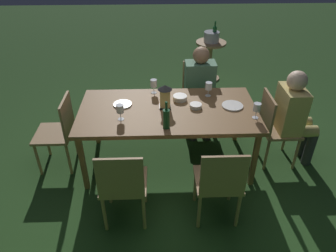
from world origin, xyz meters
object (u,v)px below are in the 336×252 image
at_px(wine_glass_d, 154,84).
at_px(green_bottle_on_table, 166,118).
at_px(chair_head_near, 275,126).
at_px(chair_side_right_b, 123,184).
at_px(person_in_green, 200,87).
at_px(bowl_bread, 196,106).
at_px(chair_side_right_a, 220,181).
at_px(side_table, 210,55).
at_px(chair_side_left_a, 198,91).
at_px(lantern_centerpiece, 165,95).
at_px(wine_glass_b, 120,109).
at_px(dining_table, 168,113).
at_px(person_in_mustard, 295,114).
at_px(wine_glass_c, 209,87).
at_px(plate_b, 123,104).
at_px(bowl_olives, 180,98).
at_px(chair_head_far, 59,130).
at_px(wine_glass_a, 257,108).
at_px(plate_a, 232,106).
at_px(ice_bucket, 212,36).

bearing_deg(wine_glass_d, green_bottle_on_table, 99.58).
bearing_deg(chair_head_near, chair_side_right_b, 28.09).
bearing_deg(person_in_green, bowl_bread, 78.71).
xyz_separation_m(chair_side_right_a, side_table, (-0.38, -3.17, -0.04)).
bearing_deg(chair_side_left_a, wine_glass_d, 40.17).
bearing_deg(lantern_centerpiece, wine_glass_b, 26.97).
bearing_deg(person_in_green, wine_glass_b, 43.23).
distance_m(chair_side_left_a, side_table, 1.47).
xyz_separation_m(dining_table, person_in_mustard, (-1.41, 0.00, -0.04)).
bearing_deg(wine_glass_b, wine_glass_c, -153.72).
relative_size(lantern_centerpiece, wine_glass_c, 1.57).
bearing_deg(plate_b, person_in_mustard, 176.66).
distance_m(chair_side_right_a, side_table, 3.19).
distance_m(wine_glass_b, plate_b, 0.32).
xyz_separation_m(green_bottle_on_table, bowl_olives, (-0.17, -0.56, -0.08)).
distance_m(chair_head_far, wine_glass_d, 1.18).
bearing_deg(wine_glass_b, person_in_green, -136.77).
distance_m(wine_glass_a, side_table, 2.53).
height_order(plate_a, plate_b, same).
xyz_separation_m(dining_table, chair_side_left_a, (-0.43, -0.88, -0.19)).
bearing_deg(plate_a, chair_head_far, 1.17).
xyz_separation_m(wine_glass_a, bowl_bread, (0.60, -0.23, -0.09)).
distance_m(dining_table, green_bottle_on_table, 0.39).
height_order(wine_glass_a, side_table, wine_glass_a).
distance_m(chair_head_near, bowl_olives, 1.12).
bearing_deg(lantern_centerpiece, dining_table, 122.96).
bearing_deg(plate_a, chair_side_right_a, 73.29).
bearing_deg(chair_side_left_a, chair_side_right_a, 90.00).
distance_m(dining_table, plate_a, 0.71).
bearing_deg(dining_table, chair_side_right_b, 63.72).
bearing_deg(dining_table, bowl_olives, -124.55).
bearing_deg(chair_head_near, plate_b, -3.72).
distance_m(person_in_green, bowl_bread, 0.68).
height_order(wine_glass_a, plate_a, wine_glass_a).
bearing_deg(lantern_centerpiece, bowl_olives, -137.47).
bearing_deg(wine_glass_b, dining_table, -159.21).
distance_m(chair_side_left_a, lantern_centerpiece, 1.03).
bearing_deg(chair_head_near, lantern_centerpiece, -2.20).
xyz_separation_m(plate_a, bowl_bread, (0.41, 0.01, 0.02)).
distance_m(wine_glass_b, ice_bucket, 2.80).
bearing_deg(bowl_bread, ice_bucket, -102.73).
relative_size(plate_a, side_table, 0.34).
distance_m(chair_side_right_b, person_in_mustard, 2.04).
bearing_deg(ice_bucket, wine_glass_a, 91.89).
distance_m(bowl_olives, ice_bucket, 2.19).
height_order(green_bottle_on_table, side_table, green_bottle_on_table).
height_order(chair_side_right_b, plate_a, chair_side_right_b).
bearing_deg(chair_side_right_a, person_in_mustard, -137.97).
height_order(chair_side_right_b, chair_head_near, same).
bearing_deg(side_table, wine_glass_a, 91.94).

